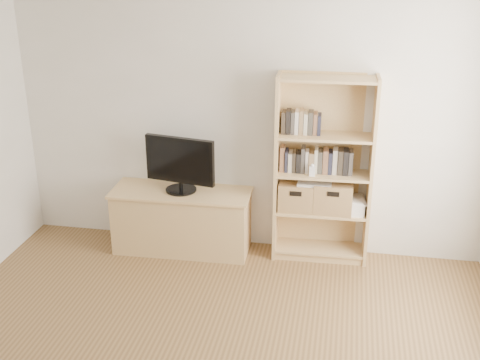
% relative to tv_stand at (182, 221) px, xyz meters
% --- Properties ---
extents(back_wall, '(4.50, 0.02, 2.60)m').
position_rel_tv_stand_xyz_m(back_wall, '(0.61, 0.24, 1.00)').
color(back_wall, beige).
rests_on(back_wall, floor).
extents(ceiling, '(4.50, 5.00, 0.01)m').
position_rel_tv_stand_xyz_m(ceiling, '(0.61, -2.26, 2.30)').
color(ceiling, white).
rests_on(ceiling, back_wall).
extents(tv_stand, '(1.32, 0.52, 0.60)m').
position_rel_tv_stand_xyz_m(tv_stand, '(0.00, 0.00, 0.00)').
color(tv_stand, tan).
rests_on(tv_stand, floor).
extents(bookshelf, '(0.90, 0.35, 1.78)m').
position_rel_tv_stand_xyz_m(bookshelf, '(1.34, 0.09, 0.59)').
color(bookshelf, tan).
rests_on(bookshelf, floor).
extents(television, '(0.69, 0.17, 0.54)m').
position_rel_tv_stand_xyz_m(television, '(-0.00, 0.00, 0.60)').
color(television, black).
rests_on(television, tv_stand).
extents(books_row_mid, '(0.91, 0.24, 0.24)m').
position_rel_tv_stand_xyz_m(books_row_mid, '(1.34, 0.11, 0.69)').
color(books_row_mid, brown).
rests_on(books_row_mid, bookshelf).
extents(books_row_upper, '(0.39, 0.16, 0.20)m').
position_rel_tv_stand_xyz_m(books_row_upper, '(1.14, 0.10, 1.04)').
color(books_row_upper, brown).
rests_on(books_row_upper, bookshelf).
extents(baby_monitor, '(0.05, 0.03, 0.10)m').
position_rel_tv_stand_xyz_m(baby_monitor, '(1.25, -0.02, 0.62)').
color(baby_monitor, white).
rests_on(baby_monitor, bookshelf).
extents(basket_left, '(0.33, 0.28, 0.27)m').
position_rel_tv_stand_xyz_m(basket_left, '(1.10, 0.07, 0.33)').
color(basket_left, olive).
rests_on(basket_left, bookshelf).
extents(basket_right, '(0.36, 0.30, 0.29)m').
position_rel_tv_stand_xyz_m(basket_right, '(1.45, 0.09, 0.34)').
color(basket_right, olive).
rests_on(basket_right, bookshelf).
extents(laptop, '(0.32, 0.22, 0.02)m').
position_rel_tv_stand_xyz_m(laptop, '(1.27, 0.07, 0.48)').
color(laptop, silver).
rests_on(laptop, basket_left).
extents(magazine_stack, '(0.19, 0.26, 0.12)m').
position_rel_tv_stand_xyz_m(magazine_stack, '(1.65, 0.09, 0.25)').
color(magazine_stack, beige).
rests_on(magazine_stack, bookshelf).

